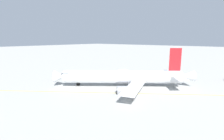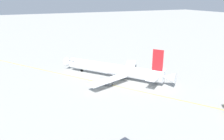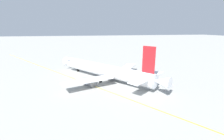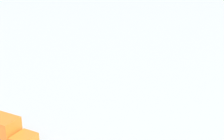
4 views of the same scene
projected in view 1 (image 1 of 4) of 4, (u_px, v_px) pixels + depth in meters
name	position (u px, v px, depth m)	size (l,w,h in m)	color
ground_plane	(122.00, 88.00, 46.03)	(600.00, 600.00, 0.00)	#9E9E99
airliner_main	(124.00, 78.00, 47.37)	(28.24, 33.37, 11.49)	white
taxiway_centreline	(121.00, 93.00, 41.86)	(85.87, 122.33, 0.01)	yellow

